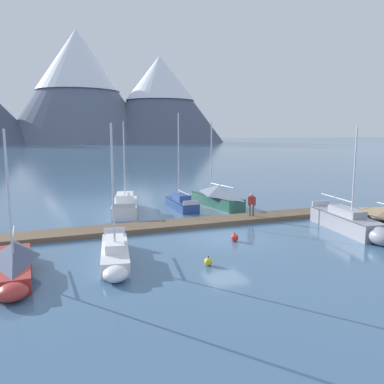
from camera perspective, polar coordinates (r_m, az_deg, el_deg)
The scene contains 13 objects.
ground_plane at distance 23.78m, azimuth 4.90°, elevation -6.86°, with size 700.00×700.00×0.00m, color #426689.
mountain_central_massif at distance 250.51m, azimuth -16.37°, elevation 15.09°, with size 87.07×87.07×66.20m.
mountain_shoulder_ridge at distance 250.11m, azimuth -4.71°, elevation 13.73°, with size 79.57×79.57×52.75m.
dock at distance 27.31m, azimuth 1.42°, elevation -4.45°, with size 26.55×2.76×0.30m.
sailboat_nearest_berth at distance 19.38m, azimuth -24.65°, elevation -9.17°, with size 1.87×6.49×6.54m.
sailboat_second_berth at distance 19.74m, azimuth -11.21°, elevation -8.85°, with size 2.08×6.24×6.83m.
sailboat_mid_dock_port at distance 31.72m, azimuth -9.74°, elevation -1.83°, with size 3.11×7.15×7.24m.
sailboat_mid_dock_starboard at distance 33.21m, azimuth -1.82°, elevation -1.44°, with size 1.52×6.04×7.97m.
sailboat_far_berth at distance 33.79m, azimuth 3.61°, elevation -0.51°, with size 2.75×7.24×7.25m.
sailboat_outer_slip at distance 26.92m, azimuth 22.16°, elevation -4.21°, with size 2.33×7.65×6.73m.
person_on_dock at distance 28.82m, azimuth 8.75°, elevation -1.59°, with size 0.51×0.39×1.69m.
mooring_buoy_channel_marker at distance 23.25m, azimuth 6.27°, elevation -6.67°, with size 0.45×0.45×0.53m.
mooring_buoy_inner_mooring at distance 19.12m, azimuth 2.41°, elevation -10.15°, with size 0.39×0.39×0.47m.
Camera 1 is at (-9.57, -20.80, 6.41)m, focal length 36.39 mm.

